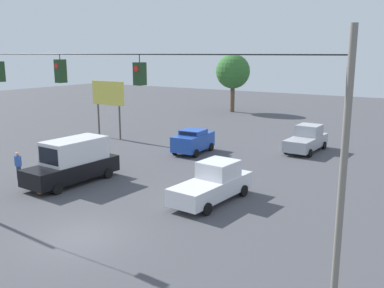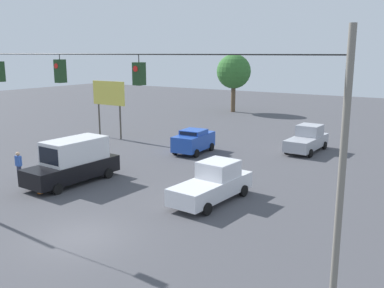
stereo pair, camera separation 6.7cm
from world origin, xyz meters
name	(u,v)px [view 1 (the left image)]	position (x,y,z in m)	size (l,w,h in m)	color
ground_plane	(81,237)	(0.00, 0.00, 0.00)	(140.00, 140.00, 0.00)	#47474C
overhead_signal_span	(63,120)	(0.05, 0.53, 5.26)	(22.09, 0.38, 8.63)	slate
pickup_truck_silver_oncoming_deep	(307,139)	(-2.93, -21.76, 0.98)	(2.28, 5.38, 2.12)	#A8AAB2
sedan_blue_withflow_far	(193,141)	(4.56, -16.28, 0.98)	(2.34, 4.19, 1.88)	#234CB2
pickup_truck_white_crossing_near	(213,183)	(-2.49, -7.24, 0.98)	(2.46, 5.64, 2.12)	silver
box_truck_black_parked_shoulder	(73,161)	(6.45, -5.49, 1.35)	(2.60, 6.13, 2.72)	black
traffic_cone_nearest	(40,188)	(6.45, -2.94, 0.30)	(0.35, 0.35, 0.59)	orange
traffic_cone_second	(71,179)	(6.42, -5.20, 0.30)	(0.35, 0.35, 0.59)	orange
traffic_cone_third	(101,170)	(6.40, -7.74, 0.30)	(0.35, 0.35, 0.59)	orange
roadside_billboard	(108,97)	(14.59, -17.24, 3.86)	(3.85, 0.16, 5.33)	#4C473D
pedestrian	(18,165)	(10.03, -4.14, 0.88)	(0.40, 0.28, 1.74)	#2D334C
tree_horizon_left	(233,72)	(13.25, -39.76, 5.40)	(4.58, 4.58, 7.74)	brown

